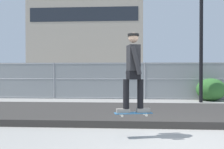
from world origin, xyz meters
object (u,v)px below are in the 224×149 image
parked_car_mid (160,80)px  skateboard (133,113)px  skater (133,68)px  street_lamp (201,11)px  shrub_left (211,90)px  parked_car_near (73,80)px

parked_car_mid → skateboard: bearing=-100.2°
parked_car_mid → skater: bearing=-100.2°
skateboard → skater: size_ratio=0.49×
skater → street_lamp: bearing=62.8°
skater → street_lamp: street_lamp is taller
skateboard → parked_car_mid: size_ratio=0.18×
skater → shrub_left: bearing=60.7°
skater → parked_car_near: bearing=109.4°
skateboard → street_lamp: 7.88m
skateboard → shrub_left: (3.87, 6.90, 0.01)m
skater → parked_car_near: 10.65m
parked_car_near → parked_car_mid: size_ratio=0.99×
skateboard → skater: bearing=90.0°
skater → parked_car_mid: (1.89, 10.48, -0.65)m
street_lamp → parked_car_mid: 5.55m
skater → street_lamp: 7.49m
skateboard → shrub_left: 7.91m
shrub_left → skateboard: bearing=-119.3°
skateboard → parked_car_near: 10.63m
skateboard → parked_car_mid: (1.89, 10.48, 0.32)m
street_lamp → shrub_left: (0.67, 0.68, -3.61)m
parked_car_near → parked_car_mid: (5.41, 0.46, 0.00)m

